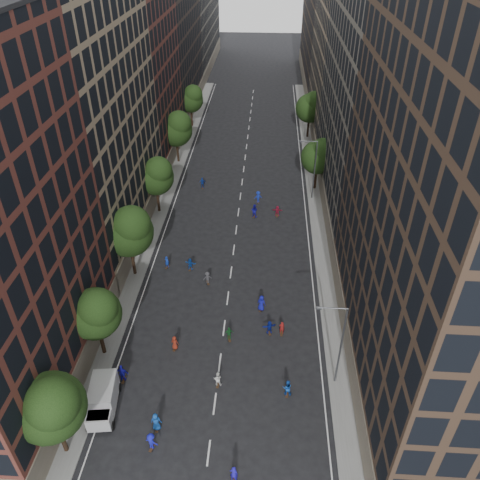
{
  "coord_description": "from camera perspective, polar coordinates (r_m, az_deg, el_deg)",
  "views": [
    {
      "loc": [
        3.74,
        -15.67,
        34.89
      ],
      "look_at": [
        0.83,
        30.84,
        2.0
      ],
      "focal_mm": 35.0,
      "sensor_mm": 36.0,
      "label": 1
    }
  ],
  "objects": [
    {
      "name": "bldg_right_d",
      "position": [
        122.26,
        11.85,
        25.21
      ],
      "size": [
        14.0,
        40.0,
        30.0
      ],
      "primitive_type": "cube",
      "color": "#402E22",
      "rests_on": "ground"
    },
    {
      "name": "skater_7",
      "position": [
        47.7,
        5.11,
        -10.65
      ],
      "size": [
        0.56,
        0.37,
        1.52
      ],
      "primitive_type": "imported",
      "rotation": [
        0.0,
        0.0,
        3.13
      ],
      "color": "maroon",
      "rests_on": "ground"
    },
    {
      "name": "skater_3",
      "position": [
        40.51,
        -10.75,
        -23.01
      ],
      "size": [
        1.2,
        0.92,
        1.65
      ],
      "primitive_type": "imported",
      "rotation": [
        0.0,
        0.0,
        2.82
      ],
      "color": "#171ABC",
      "rests_on": "ground"
    },
    {
      "name": "skater_2",
      "position": [
        42.93,
        5.78,
        -17.51
      ],
      "size": [
        0.84,
        0.67,
        1.68
      ],
      "primitive_type": "imported",
      "rotation": [
        0.0,
        0.0,
        3.11
      ],
      "color": "blue",
      "rests_on": "ground"
    },
    {
      "name": "bldg_left_c",
      "position": [
        79.88,
        -13.87,
        19.11
      ],
      "size": [
        14.0,
        20.0,
        28.0
      ],
      "primitive_type": "cube",
      "color": "brown",
      "rests_on": "ground"
    },
    {
      "name": "skater_10",
      "position": [
        46.98,
        -1.33,
        -11.36
      ],
      "size": [
        0.97,
        0.6,
        1.54
      ],
      "primitive_type": "imported",
      "rotation": [
        0.0,
        0.0,
        3.41
      ],
      "color": "#1F682E",
      "rests_on": "ground"
    },
    {
      "name": "bldg_left_b",
      "position": [
        58.34,
        -20.3,
        15.27
      ],
      "size": [
        14.0,
        26.0,
        34.0
      ],
      "primitive_type": "cube",
      "color": "#907A5E",
      "rests_on": "ground"
    },
    {
      "name": "skater_14",
      "position": [
        64.7,
        1.75,
        3.56
      ],
      "size": [
        1.12,
        1.01,
        1.9
      ],
      "primitive_type": "imported",
      "rotation": [
        0.0,
        0.0,
        2.76
      ],
      "color": "#1814A6",
      "rests_on": "ground"
    },
    {
      "name": "tree_left_0",
      "position": [
        37.88,
        -22.04,
        -18.27
      ],
      "size": [
        5.2,
        5.2,
        8.83
      ],
      "color": "black",
      "rests_on": "ground"
    },
    {
      "name": "sidewalk_right",
      "position": [
        72.6,
        9.72,
        6.02
      ],
      "size": [
        4.0,
        105.0,
        0.15
      ],
      "primitive_type": "cube",
      "color": "slate",
      "rests_on": "ground"
    },
    {
      "name": "tree_left_2",
      "position": [
        52.47,
        -13.35,
        1.21
      ],
      "size": [
        5.6,
        5.6,
        9.45
      ],
      "color": "black",
      "rests_on": "ground"
    },
    {
      "name": "skater_0",
      "position": [
        41.31,
        -10.19,
        -21.0
      ],
      "size": [
        0.91,
        0.62,
        1.8
      ],
      "primitive_type": "imported",
      "rotation": [
        0.0,
        0.0,
        3.2
      ],
      "color": "#1447A4",
      "rests_on": "ground"
    },
    {
      "name": "sidewalk_left",
      "position": [
        73.82,
        -9.23,
        6.59
      ],
      "size": [
        4.0,
        105.0,
        0.15
      ],
      "primitive_type": "cube",
      "color": "slate",
      "rests_on": "ground"
    },
    {
      "name": "skater_12",
      "position": [
        49.9,
        2.62,
        -7.72
      ],
      "size": [
        1.05,
        0.87,
        1.85
      ],
      "primitive_type": "imported",
      "rotation": [
        0.0,
        0.0,
        2.78
      ],
      "color": "#1316A0",
      "rests_on": "ground"
    },
    {
      "name": "streetlamp_near",
      "position": [
        41.14,
        11.97,
        -12.06
      ],
      "size": [
        2.64,
        0.22,
        9.06
      ],
      "color": "#595B60",
      "rests_on": "ground"
    },
    {
      "name": "bldg_right_a",
      "position": [
        38.19,
        26.79,
        4.96
      ],
      "size": [
        14.0,
        30.0,
        36.0
      ],
      "primitive_type": "cube",
      "color": "#402E22",
      "rests_on": "ground"
    },
    {
      "name": "skater_6",
      "position": [
        46.59,
        -7.96,
        -12.34
      ],
      "size": [
        0.83,
        0.63,
        1.52
      ],
      "primitive_type": "imported",
      "rotation": [
        0.0,
        0.0,
        2.92
      ],
      "color": "maroon",
      "rests_on": "ground"
    },
    {
      "name": "tree_left_5",
      "position": [
        93.44,
        -5.95,
        16.82
      ],
      "size": [
        4.8,
        4.8,
        8.33
      ],
      "color": "black",
      "rests_on": "ground"
    },
    {
      "name": "bldg_left_e",
      "position": [
        135.4,
        -6.81,
        25.7
      ],
      "size": [
        14.0,
        40.0,
        26.0
      ],
      "primitive_type": "cube",
      "color": "#5D574D",
      "rests_on": "ground"
    },
    {
      "name": "tree_left_1",
      "position": [
        44.16,
        -17.16,
        -8.39
      ],
      "size": [
        4.8,
        4.8,
        8.21
      ],
      "color": "black",
      "rests_on": "ground"
    },
    {
      "name": "skater_15",
      "position": [
        68.1,
        2.21,
        5.23
      ],
      "size": [
        1.29,
        0.99,
        1.77
      ],
      "primitive_type": "imported",
      "rotation": [
        0.0,
        0.0,
        3.47
      ],
      "color": "#162CB3",
      "rests_on": "ground"
    },
    {
      "name": "skater_17",
      "position": [
        65.14,
        4.57,
        3.51
      ],
      "size": [
        1.46,
        0.54,
        1.54
      ],
      "primitive_type": "imported",
      "rotation": [
        0.0,
        0.0,
        3.08
      ],
      "color": "#AF1D3B",
      "rests_on": "ground"
    },
    {
      "name": "skater_16",
      "position": [
        72.09,
        -4.6,
        6.93
      ],
      "size": [
        1.02,
        0.45,
        1.72
      ],
      "primitive_type": "imported",
      "rotation": [
        0.0,
        0.0,
        3.17
      ],
      "color": "#123398",
      "rests_on": "ground"
    },
    {
      "name": "bldg_left_d",
      "position": [
        102.04,
        -10.26,
        24.06
      ],
      "size": [
        14.0,
        28.0,
        32.0
      ],
      "primitive_type": "cube",
      "color": "#2F241F",
      "rests_on": "ground"
    },
    {
      "name": "cargo_van",
      "position": [
        43.07,
        -16.39,
        -18.11
      ],
      "size": [
        2.75,
        4.89,
        2.48
      ],
      "rotation": [
        0.0,
        0.0,
        0.13
      ],
      "color": "silver",
      "rests_on": "ground"
    },
    {
      "name": "skater_13",
      "position": [
        56.19,
        -8.9,
        -2.68
      ],
      "size": [
        0.65,
        0.55,
        1.53
      ],
      "primitive_type": "imported",
      "rotation": [
        0.0,
        0.0,
        2.76
      ],
      "color": "#1638B3",
      "rests_on": "ground"
    },
    {
      "name": "tree_right_b",
      "position": [
        88.71,
        8.66,
        15.8
      ],
      "size": [
        5.2,
        5.2,
        8.83
      ],
      "color": "black",
      "rests_on": "ground"
    },
    {
      "name": "ground",
      "position": [
        65.8,
        -0.22,
        3.2
      ],
      "size": [
        240.0,
        240.0,
        0.0
      ],
      "primitive_type": "plane",
      "color": "black",
      "rests_on": "ground"
    },
    {
      "name": "skater_11",
      "position": [
        55.51,
        -6.09,
        -2.96
      ],
      "size": [
        1.47,
        0.77,
        1.51
      ],
      "primitive_type": "imported",
      "rotation": [
        0.0,
        0.0,
        2.9
      ],
      "color": "#154AB0",
      "rests_on": "ground"
    },
    {
      "name": "bldg_right_c",
      "position": [
        89.7,
        14.49,
        23.05
      ],
      "size": [
        14.0,
        26.0,
        35.0
      ],
      "primitive_type": "cube",
      "color": "#907A5E",
      "rests_on": "ground"
    },
    {
      "name": "skater_8",
      "position": [
        43.45,
        -2.74,
        -16.59
      ],
      "size": [
        0.79,
        0.63,
        1.54
      ],
      "primitive_type": "imported",
      "rotation": [
        0.0,
        0.0,
        3.08
      ],
      "color": "white",
      "rests_on": "ground"
    },
    {
      "name": "tree_right_a",
      "position": [
        70.35,
        9.64,
        10.13
      ],
      "size": [
        5.0,
        5.0,
        8.39
      ],
      "color": "black",
      "rests_on": "ground"
    },
    {
      "name": "skater_1",
      "position": [
        38.6,
        -0.75,
        -26.64
      ],
      "size": [
        0.69,
        0.53,
        1.71
      ],
      "primitive_type": "imported",
      "rotation": [
        0.0,
        0.0,
        2.94
      ],
      "color": "#2017BC",
      "rests_on": "ground"
    },
    {
      "name": "skater_5",
      "position": [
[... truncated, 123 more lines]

